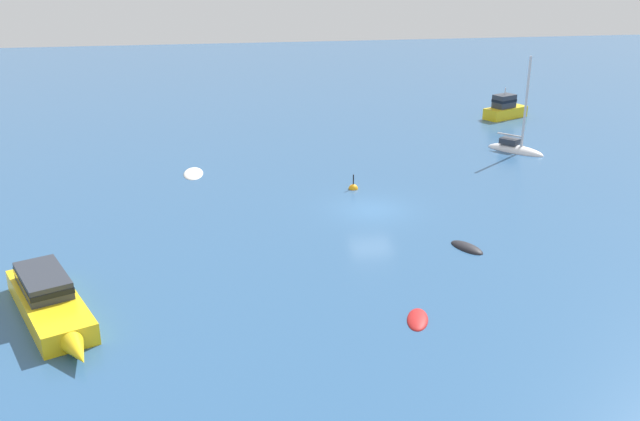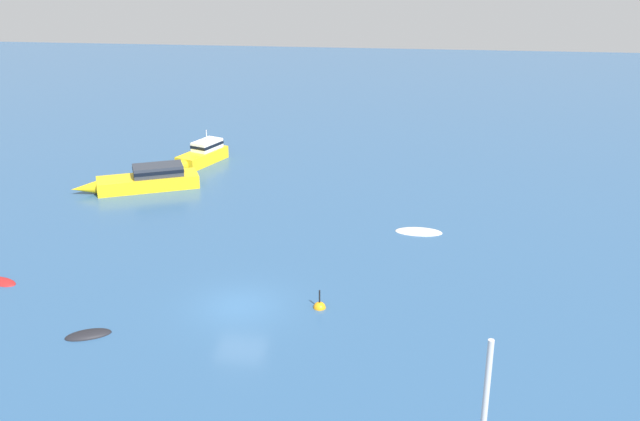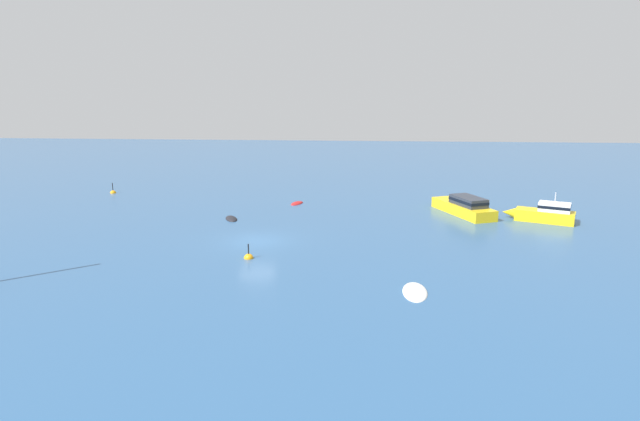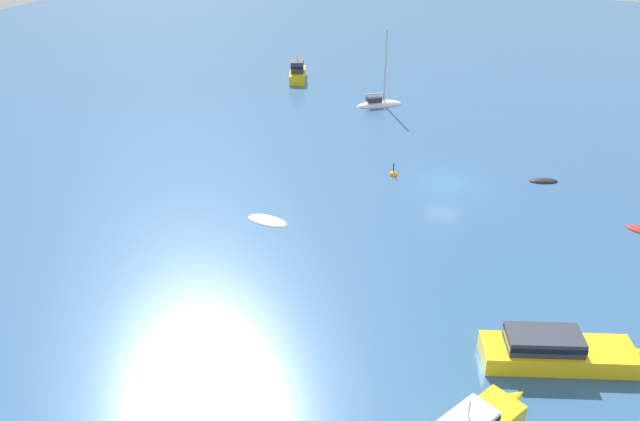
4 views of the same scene
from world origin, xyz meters
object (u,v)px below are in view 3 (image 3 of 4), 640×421
(powerboat, at_px, (462,206))
(mooring_buoy, at_px, (113,193))
(tender, at_px, (297,204))
(motor_cruiser, at_px, (544,213))
(skiff_1, at_px, (415,292))
(skiff, at_px, (231,219))
(channel_buoy, at_px, (249,258))

(powerboat, distance_m, mooring_buoy, 35.83)
(tender, height_order, powerboat, powerboat)
(powerboat, bearing_deg, tender, 55.79)
(tender, distance_m, motor_cruiser, 21.92)
(skiff_1, bearing_deg, motor_cruiser, -34.00)
(skiff, height_order, motor_cruiser, motor_cruiser)
(skiff, bearing_deg, channel_buoy, 175.16)
(tender, relative_size, skiff_1, 0.73)
(powerboat, distance_m, skiff, 20.14)
(tender, xyz_separation_m, powerboat, (-15.06, 2.92, 0.69))
(tender, distance_m, skiff_1, 23.81)
(powerboat, bearing_deg, mooring_buoy, 56.20)
(tender, bearing_deg, powerboat, -81.95)
(channel_buoy, height_order, mooring_buoy, mooring_buoy)
(channel_buoy, bearing_deg, powerboat, -138.67)
(skiff, relative_size, motor_cruiser, 0.40)
(tender, distance_m, skiff, 8.20)
(powerboat, distance_m, channel_buoy, 21.32)
(tender, bearing_deg, channel_buoy, -164.14)
(powerboat, relative_size, skiff, 3.77)
(skiff, distance_m, mooring_buoy, 18.60)
(channel_buoy, xyz_separation_m, mooring_buoy, (19.21, -20.64, 0.00))
(skiff_1, xyz_separation_m, mooring_buoy, (29.36, -25.61, 0.02))
(skiff, relative_size, channel_buoy, 1.79)
(skiff_1, height_order, channel_buoy, channel_buoy)
(tender, bearing_deg, skiff_1, -138.23)
(powerboat, bearing_deg, skiff, 77.65)
(tender, height_order, skiff_1, skiff_1)
(tender, bearing_deg, mooring_buoy, 98.77)
(skiff, relative_size, skiff_1, 0.78)
(tender, relative_size, channel_buoy, 1.66)
(powerboat, bearing_deg, channel_buoy, 108.09)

